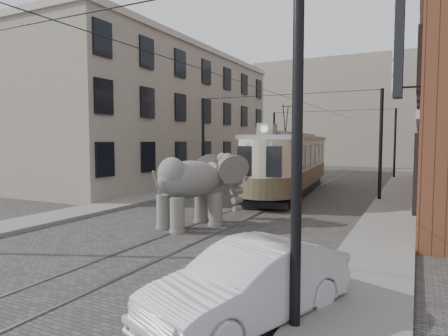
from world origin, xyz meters
The scene contains 10 objects.
ground centered at (0.00, 0.00, 0.00)m, with size 120.00×120.00×0.00m, color #494643.
tram_rails centered at (0.00, 0.00, 0.01)m, with size 1.54×80.00×0.02m, color slate, non-canonical shape.
sidewalk_right centered at (6.00, 0.00, 0.07)m, with size 2.00×60.00×0.15m, color slate.
sidewalk_left centered at (-6.50, 0.00, 0.07)m, with size 2.00×60.00×0.15m, color slate.
stucco_building centered at (-11.00, 10.00, 5.00)m, with size 7.00×24.00×10.00m, color gray.
distant_block centered at (0.00, 40.00, 7.00)m, with size 28.00×10.00×14.00m, color gray.
catenary centered at (-0.20, 5.00, 3.00)m, with size 11.00×30.20×6.00m, color black, non-canonical shape.
tram centered at (-0.10, 7.39, 2.72)m, with size 2.83×13.71×5.44m, color beige, non-canonical shape.
elephant centered at (-0.66, -3.78, 1.40)m, with size 2.51×4.56×2.79m, color slate, non-canonical shape.
parked_car centered at (4.36, -9.94, 0.71)m, with size 1.51×4.28×1.41m, color #BBBBC0.
Camera 1 is at (6.98, -16.30, 3.26)m, focal length 31.40 mm.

